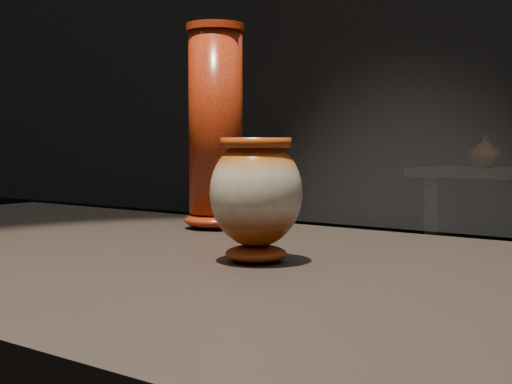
% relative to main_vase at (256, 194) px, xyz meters
% --- Properties ---
extents(main_vase, '(0.14, 0.14, 0.16)m').
position_rel_main_vase_xyz_m(main_vase, '(0.00, 0.00, 0.00)').
color(main_vase, '#722C0A').
rests_on(main_vase, display_plinth).
extents(tall_vase, '(0.13, 0.13, 0.36)m').
position_rel_main_vase_xyz_m(tall_vase, '(-0.27, 0.24, 0.09)').
color(tall_vase, '#C2450C').
rests_on(tall_vase, display_plinth).
extents(back_vase_left, '(0.25, 0.25, 0.19)m').
position_rel_main_vase_xyz_m(back_vase_left, '(-0.91, 3.47, 0.01)').
color(back_vase_left, maroon).
rests_on(back_vase_left, back_shelf).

